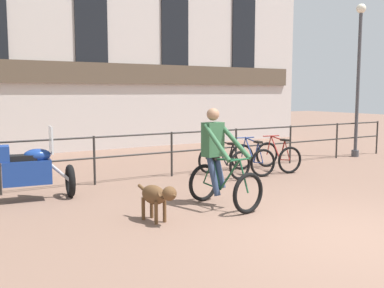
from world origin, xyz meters
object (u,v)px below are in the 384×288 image
(cyclist_with_bike, at_px, (219,162))
(parked_bicycle_near_lamp, at_px, (224,161))
(parked_bicycle_mid_left, at_px, (252,159))
(dog, at_px, (157,196))
(street_lamp, at_px, (358,72))
(parked_motorcycle, at_px, (26,171))
(parked_bicycle_mid_right, at_px, (278,156))

(cyclist_with_bike, height_order, parked_bicycle_near_lamp, cyclist_with_bike)
(parked_bicycle_mid_left, bearing_deg, cyclist_with_bike, 51.00)
(cyclist_with_bike, relative_size, dog, 1.84)
(cyclist_with_bike, height_order, street_lamp, street_lamp)
(street_lamp, bearing_deg, cyclist_with_bike, -158.50)
(parked_motorcycle, xyz_separation_m, parked_bicycle_mid_left, (5.29, 0.09, -0.20))
(parked_bicycle_mid_left, height_order, street_lamp, street_lamp)
(dog, xyz_separation_m, parked_bicycle_mid_left, (3.86, 2.53, -0.05))
(parked_bicycle_mid_left, bearing_deg, parked_bicycle_mid_right, -170.29)
(parked_bicycle_mid_right, bearing_deg, dog, 37.50)
(dog, relative_size, parked_motorcycle, 0.54)
(dog, xyz_separation_m, street_lamp, (8.36, 3.09, 2.15))
(cyclist_with_bike, xyz_separation_m, street_lamp, (6.97, 2.75, 1.80))
(dog, relative_size, parked_bicycle_mid_right, 0.77)
(cyclist_with_bike, relative_size, parked_bicycle_mid_right, 1.41)
(parked_bicycle_mid_right, distance_m, street_lamp, 4.30)
(parked_bicycle_near_lamp, bearing_deg, parked_bicycle_mid_right, 171.14)
(parked_bicycle_mid_left, bearing_deg, street_lamp, -163.08)
(parked_motorcycle, xyz_separation_m, parked_bicycle_mid_right, (6.13, 0.09, -0.20))
(dog, distance_m, parked_bicycle_near_lamp, 3.94)
(dog, relative_size, street_lamp, 0.20)
(dog, bearing_deg, parked_motorcycle, 109.03)
(parked_bicycle_near_lamp, relative_size, street_lamp, 0.26)
(cyclist_with_bike, distance_m, parked_motorcycle, 3.50)
(parked_motorcycle, relative_size, street_lamp, 0.37)
(cyclist_with_bike, bearing_deg, street_lamp, 13.10)
(dog, distance_m, parked_bicycle_mid_left, 4.61)
(cyclist_with_bike, bearing_deg, parked_bicycle_mid_left, 32.90)
(parked_bicycle_mid_right, height_order, street_lamp, street_lamp)
(cyclist_with_bike, relative_size, parked_bicycle_near_lamp, 1.42)
(parked_bicycle_mid_left, bearing_deg, parked_bicycle_near_lamp, 9.71)
(parked_motorcycle, distance_m, parked_bicycle_mid_left, 5.29)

